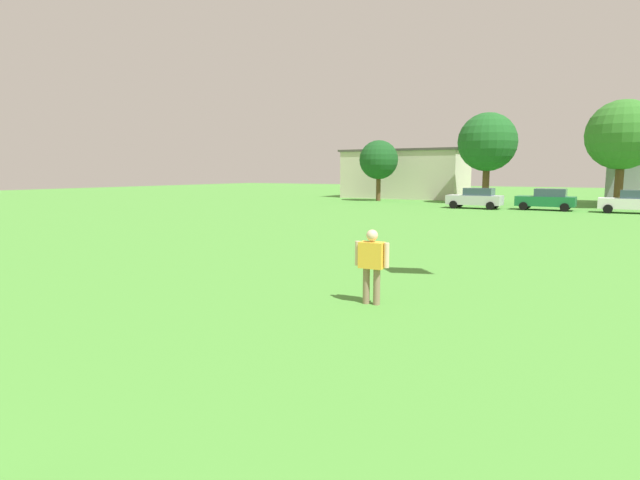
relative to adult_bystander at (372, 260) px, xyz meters
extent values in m
plane|color=#4C9338|center=(-1.06, 18.20, -1.02)|extent=(160.00, 160.00, 0.00)
cylinder|color=#8C7259|center=(0.13, 0.01, -0.60)|extent=(0.16, 0.16, 0.84)
cylinder|color=#8C7259|center=(-0.13, -0.01, -0.60)|extent=(0.16, 0.16, 0.84)
cube|color=yellow|center=(0.00, 0.00, 0.12)|extent=(0.58, 0.35, 0.59)
cylinder|color=beige|center=(0.35, 0.03, 0.14)|extent=(0.12, 0.12, 0.56)
cylinder|color=beige|center=(-0.35, -0.03, 0.14)|extent=(0.12, 0.12, 0.56)
sphere|color=beige|center=(0.00, 0.00, 0.57)|extent=(0.26, 0.26, 0.26)
cube|color=silver|center=(-5.66, 32.12, -0.32)|extent=(4.30, 1.80, 0.76)
cube|color=#334756|center=(-5.31, 32.12, 0.36)|extent=(2.24, 1.58, 0.60)
cylinder|color=black|center=(-7.12, 31.22, -0.70)|extent=(0.64, 0.22, 0.64)
cylinder|color=black|center=(-7.12, 33.02, -0.70)|extent=(0.64, 0.22, 0.64)
cylinder|color=black|center=(-4.20, 31.22, -0.70)|extent=(0.64, 0.22, 0.64)
cylinder|color=black|center=(-4.20, 33.02, -0.70)|extent=(0.64, 0.22, 0.64)
cube|color=#196B38|center=(-0.43, 33.10, -0.32)|extent=(4.30, 1.80, 0.76)
cube|color=#334756|center=(-0.09, 33.10, 0.36)|extent=(2.24, 1.58, 0.60)
cylinder|color=black|center=(-1.89, 32.20, -0.70)|extent=(0.64, 0.22, 0.64)
cylinder|color=black|center=(-1.89, 34.00, -0.70)|extent=(0.64, 0.22, 0.64)
cylinder|color=black|center=(1.03, 32.20, -0.70)|extent=(0.64, 0.22, 0.64)
cylinder|color=black|center=(1.03, 34.00, -0.70)|extent=(0.64, 0.22, 0.64)
cube|color=white|center=(5.36, 32.92, -0.32)|extent=(4.30, 1.80, 0.76)
cube|color=#334756|center=(5.70, 32.92, 0.36)|extent=(2.24, 1.58, 0.60)
cylinder|color=black|center=(3.90, 32.02, -0.70)|extent=(0.64, 0.22, 0.64)
cylinder|color=black|center=(3.90, 33.82, -0.70)|extent=(0.64, 0.22, 0.64)
cylinder|color=brown|center=(-16.98, 38.31, 0.24)|extent=(0.46, 0.46, 2.51)
sphere|color=#194C1E|center=(-16.98, 38.31, 3.17)|extent=(3.96, 3.96, 3.96)
cylinder|color=brown|center=(-6.41, 39.21, 0.70)|extent=(0.63, 0.63, 3.42)
sphere|color=#1E5B23|center=(-6.41, 39.21, 4.71)|extent=(5.41, 5.41, 5.41)
cylinder|color=brown|center=(4.41, 38.51, 0.77)|extent=(0.66, 0.66, 3.57)
sphere|color=#337528|center=(4.41, 38.51, 4.94)|extent=(5.63, 5.63, 5.63)
cube|color=beige|center=(-16.83, 45.34, 1.59)|extent=(13.33, 6.46, 5.22)
cube|color=#4C4742|center=(-16.83, 45.34, 4.32)|extent=(13.86, 6.72, 0.24)
camera|label=1|loc=(4.80, -10.44, 1.99)|focal=28.87mm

